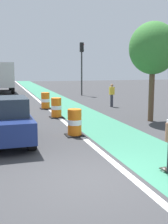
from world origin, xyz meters
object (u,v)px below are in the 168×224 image
Objects in this scene: delivery_truck_down_block at (1,76)px; traffic_barrel_front at (75,123)px; pedestrian_crossing at (112,95)px; street_tree_sidewalk at (153,49)px; parked_sedan_nearest at (4,121)px; traffic_light_corner at (82,59)px; traffic_barrel_mid at (56,108)px; traffic_barrel_back at (45,101)px.

traffic_barrel_front is at bearing -83.31° from delivery_truck_down_block.
street_tree_sidewalk is at bearing -90.85° from pedestrian_crossing.
parked_sedan_nearest is 2.79m from traffic_barrel_front.
traffic_barrel_front is at bearing -107.14° from traffic_light_corner.
traffic_barrel_front is at bearing -91.47° from traffic_barrel_mid.
parked_sedan_nearest is 0.54× the size of delivery_truck_down_block.
traffic_light_corner is 3.17× the size of pedestrian_crossing.
traffic_light_corner reaches higher than street_tree_sidewalk.
street_tree_sidewalk reaches higher than traffic_barrel_front.
traffic_barrel_front is 22.01m from delivery_truck_down_block.
traffic_barrel_front is at bearing -121.81° from pedestrian_crossing.
parked_sedan_nearest is at bearing -133.22° from pedestrian_crossing.
parked_sedan_nearest is 3.79× the size of traffic_barrel_mid.
delivery_truck_down_block is 21.16m from street_tree_sidewalk.
traffic_barrel_back is 0.22× the size of street_tree_sidewalk.
traffic_barrel_front and traffic_barrel_back have the same top height.
delivery_truck_down_block is at bearing 109.81° from street_tree_sidewalk.
traffic_barrel_front is at bearing -90.45° from traffic_barrel_back.
delivery_truck_down_block reaches higher than parked_sedan_nearest.
traffic_light_corner is at bearing 88.13° from pedestrian_crossing.
traffic_barrel_mid is 5.97m from street_tree_sidewalk.
traffic_barrel_back is at bearing -79.32° from delivery_truck_down_block.
traffic_barrel_front is at bearing -156.61° from street_tree_sidewalk.
traffic_light_corner reaches higher than pedestrian_crossing.
traffic_barrel_front and traffic_barrel_mid have the same top height.
street_tree_sidewalk is (7.14, -19.84, 1.82)m from delivery_truck_down_block.
traffic_barrel_mid is at bearing -89.18° from traffic_barrel_back.
traffic_barrel_mid is 3.51m from traffic_barrel_back.
pedestrian_crossing is at bearing 46.78° from parked_sedan_nearest.
pedestrian_crossing is (4.67, 7.52, 0.33)m from traffic_barrel_front.
traffic_barrel_mid is at bearing -112.55° from traffic_light_corner.
pedestrian_crossing is at bearing -63.18° from delivery_truck_down_block.
traffic_barrel_mid is at bearing -145.52° from pedestrian_crossing.
pedestrian_crossing is (4.55, 3.13, 0.33)m from traffic_barrel_mid.
parked_sedan_nearest is at bearing -121.00° from traffic_barrel_mid.
traffic_barrel_back is at bearing 89.55° from traffic_barrel_front.
traffic_barrel_front is 1.00× the size of traffic_barrel_mid.
traffic_barrel_mid and traffic_barrel_back have the same top height.
street_tree_sidewalk is at bearing -91.47° from traffic_light_corner.
delivery_truck_down_block is 1.53× the size of street_tree_sidewalk.
traffic_barrel_mid is 0.68× the size of pedestrian_crossing.
traffic_barrel_back is at bearing -121.00° from traffic_light_corner.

